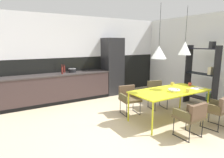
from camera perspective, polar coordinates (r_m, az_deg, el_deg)
ground_plane at (r=4.58m, az=10.19°, el=-13.64°), size 8.50×8.50×0.00m
back_wall_splashback_dark at (r=7.01m, az=-7.04°, el=0.96°), size 6.07×0.12×1.39m
back_wall_panel_upper at (r=6.92m, az=-7.31°, el=12.39°), size 6.07×0.12×1.39m
kitchen_counter at (r=6.33m, az=-15.73°, el=-2.61°), size 3.37×0.63×0.92m
refrigerator_column at (r=7.02m, az=0.17°, el=3.77°), size 0.66×0.60×2.05m
dining_table at (r=4.85m, az=16.88°, el=-3.73°), size 1.94×0.92×0.74m
armchair_facing_counter at (r=5.72m, az=13.18°, el=-3.48°), size 0.56×0.55×0.78m
armchair_near_window at (r=4.14m, az=22.78°, el=-9.73°), size 0.50×0.48×0.73m
armchair_corner_seat at (r=5.16m, az=5.07°, el=-5.05°), size 0.54×0.53×0.74m
armchair_head_of_table at (r=4.84m, az=29.19°, el=-7.37°), size 0.54×0.53×0.74m
fruit_bowl at (r=4.73m, az=18.05°, el=-3.14°), size 0.28×0.28×0.07m
open_book at (r=5.28m, az=23.98°, el=-2.56°), size 0.31×0.20×0.02m
mug_short_terracotta at (r=5.56m, az=22.25°, el=-1.42°), size 0.12×0.08×0.08m
mug_tall_blue at (r=5.43m, az=17.57°, el=-1.35°), size 0.13×0.09×0.09m
mug_white_ceramic at (r=4.78m, az=21.65°, el=-3.24°), size 0.13×0.08×0.09m
cooking_pot at (r=6.46m, az=-11.80°, el=2.54°), size 0.25×0.25×0.15m
bottle_oil_tall at (r=6.49m, az=-14.10°, el=2.90°), size 0.06×0.06×0.26m
bottle_vinegar_dark at (r=6.14m, az=-14.68°, el=2.52°), size 0.06×0.06×0.30m
open_shelf_unit at (r=6.21m, az=25.52°, el=1.22°), size 0.30×0.94×1.92m
pendant_lamp_over_table_near at (r=4.46m, az=13.82°, el=7.77°), size 0.35×0.35×1.20m
pendant_lamp_over_table_far at (r=4.98m, az=20.96°, el=8.61°), size 0.30×0.30×1.14m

